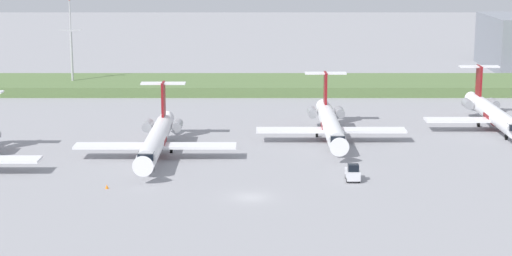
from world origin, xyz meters
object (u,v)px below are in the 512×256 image
object	(u,v)px
antenna_mast	(76,52)
safety_cone_front_marker	(111,186)
baggage_tug	(357,173)
regional_jet_fifth	(498,114)
regional_jet_third	(161,138)
regional_jet_fourth	(334,124)

from	to	relation	value
antenna_mast	safety_cone_front_marker	world-z (taller)	antenna_mast
antenna_mast	baggage_tug	distance (m)	86.72
regional_jet_fifth	safety_cone_front_marker	distance (m)	67.44
regional_jet_fifth	baggage_tug	bearing A→B (deg)	-129.49
regional_jet_third	regional_jet_fifth	xyz separation A→B (m)	(52.89, 18.45, 0.00)
regional_jet_fifth	regional_jet_third	bearing A→B (deg)	-160.77
regional_jet_third	antenna_mast	bearing A→B (deg)	112.39
baggage_tug	regional_jet_fifth	bearing A→B (deg)	50.51
regional_jet_third	regional_jet_fifth	size ratio (longest dim) A/B	1.00
baggage_tug	regional_jet_fourth	bearing A→B (deg)	92.27
regional_jet_fourth	baggage_tug	world-z (taller)	regional_jet_fourth
regional_jet_fifth	safety_cone_front_marker	size ratio (longest dim) A/B	56.36
regional_jet_third	antenna_mast	xyz separation A→B (m)	(-23.49, 57.00, 5.36)
baggage_tug	safety_cone_front_marker	distance (m)	31.15
antenna_mast	safety_cone_front_marker	bearing A→B (deg)	-75.52
regional_jet_fifth	antenna_mast	xyz separation A→B (m)	(-76.38, 38.55, 5.36)
regional_jet_third	baggage_tug	bearing A→B (deg)	-26.87
safety_cone_front_marker	regional_jet_fifth	bearing A→B (deg)	31.89
regional_jet_fifth	antenna_mast	bearing A→B (deg)	153.22
regional_jet_fourth	regional_jet_fifth	world-z (taller)	same
regional_jet_fourth	baggage_tug	distance (m)	24.12
baggage_tug	safety_cone_front_marker	xyz separation A→B (m)	(-30.93, -3.68, -0.73)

